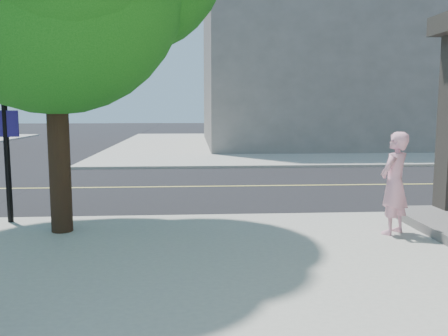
{
  "coord_description": "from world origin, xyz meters",
  "views": [
    {
      "loc": [
        4.05,
        -10.39,
        2.48
      ],
      "look_at": [
        4.66,
        -1.05,
        1.3
      ],
      "focal_mm": 37.99,
      "sensor_mm": 36.0,
      "label": 1
    }
  ],
  "objects": [
    {
      "name": "filler_ne",
      "position": [
        14.0,
        22.0,
        7.12
      ],
      "size": [
        18.0,
        16.0,
        14.0
      ],
      "primitive_type": "cube",
      "color": "slate",
      "rests_on": "sidewalk_ne"
    },
    {
      "name": "sidewalk_ne",
      "position": [
        13.5,
        21.5,
        0.06
      ],
      "size": [
        29.0,
        25.0,
        0.12
      ],
      "primitive_type": "cube",
      "color": "#A3A296",
      "rests_on": "ground"
    },
    {
      "name": "ground",
      "position": [
        0.0,
        0.0,
        0.0
      ],
      "size": [
        140.0,
        140.0,
        0.0
      ],
      "primitive_type": "plane",
      "color": "black",
      "rests_on": "ground"
    },
    {
      "name": "road_ew",
      "position": [
        0.0,
        4.5,
        0.01
      ],
      "size": [
        140.0,
        9.0,
        0.01
      ],
      "primitive_type": "cube",
      "color": "black",
      "rests_on": "ground"
    },
    {
      "name": "man_on_phone",
      "position": [
        7.81,
        -1.85,
        1.09
      ],
      "size": [
        0.84,
        0.8,
        1.93
      ],
      "primitive_type": "imported",
      "rotation": [
        0.0,
        0.0,
        3.81
      ],
      "color": "#F0A0B7",
      "rests_on": "sidewalk_se"
    }
  ]
}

